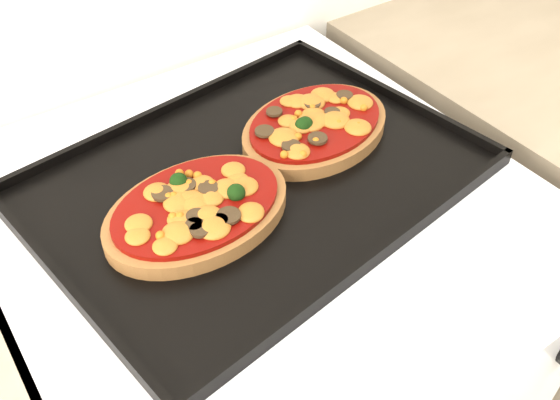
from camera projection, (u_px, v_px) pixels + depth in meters
stove at (263, 396)px, 1.03m from camera, size 0.60×0.60×0.91m
baking_tray at (256, 175)px, 0.72m from camera, size 0.54×0.43×0.02m
pizza_left at (197, 208)px, 0.66m from camera, size 0.22×0.16×0.03m
pizza_right at (315, 125)px, 0.77m from camera, size 0.23×0.18×0.03m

